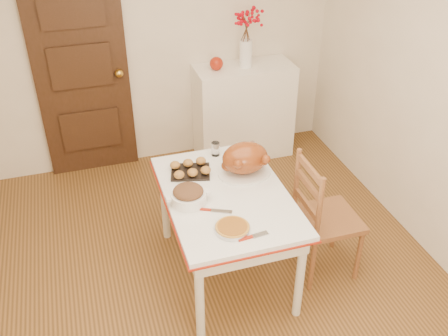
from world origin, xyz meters
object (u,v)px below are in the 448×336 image
object	(u,v)px
chair_oak	(328,216)
turkey_platter	(245,159)
sideboard	(244,112)
pumpkin_pie	(232,227)
kitchen_table	(226,234)

from	to	relation	value
chair_oak	turkey_platter	xyz separation A→B (m)	(-0.53, 0.36, 0.38)
sideboard	turkey_platter	xyz separation A→B (m)	(-0.51, -1.46, 0.39)
chair_oak	pumpkin_pie	bearing A→B (deg)	105.86
sideboard	pumpkin_pie	world-z (taller)	sideboard
sideboard	chair_oak	xyz separation A→B (m)	(0.03, -1.82, 0.01)
sideboard	kitchen_table	xyz separation A→B (m)	(-0.71, -1.65, -0.11)
turkey_platter	pumpkin_pie	bearing A→B (deg)	-97.41
kitchen_table	chair_oak	size ratio (longest dim) A/B	1.26
kitchen_table	chair_oak	distance (m)	0.77
kitchen_table	sideboard	bearing A→B (deg)	66.70
kitchen_table	pumpkin_pie	bearing A→B (deg)	-101.88
kitchen_table	pumpkin_pie	distance (m)	0.57
kitchen_table	turkey_platter	distance (m)	0.57
chair_oak	turkey_platter	world-z (taller)	turkey_platter
chair_oak	pumpkin_pie	world-z (taller)	chair_oak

